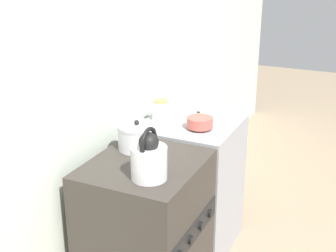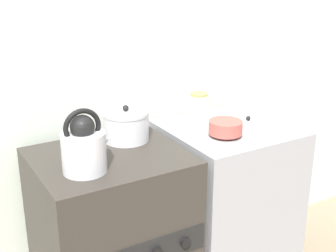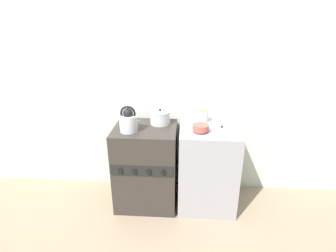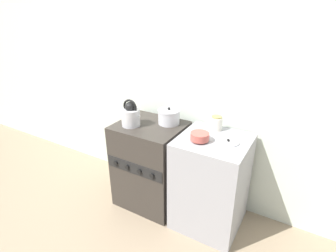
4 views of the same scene
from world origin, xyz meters
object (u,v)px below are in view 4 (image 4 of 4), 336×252
at_px(cooking_pot, 169,117).
at_px(loose_pot_lid, 228,142).
at_px(storage_jar, 216,123).
at_px(kettle, 131,115).
at_px(stove, 151,164).
at_px(enamel_bowl, 200,136).

height_order(cooking_pot, loose_pot_lid, cooking_pot).
bearing_deg(storage_jar, kettle, -157.91).
bearing_deg(storage_jar, loose_pot_lid, -46.47).
relative_size(stove, loose_pot_lid, 4.93).
height_order(cooking_pot, enamel_bowl, cooking_pot).
height_order(enamel_bowl, loose_pot_lid, enamel_bowl).
height_order(cooking_pot, storage_jar, cooking_pot).
bearing_deg(storage_jar, enamel_bowl, -97.78).
distance_m(kettle, cooking_pot, 0.36).
xyz_separation_m(kettle, cooking_pot, (0.28, 0.22, -0.03)).
xyz_separation_m(enamel_bowl, storage_jar, (0.04, 0.28, 0.02)).
xyz_separation_m(stove, storage_jar, (0.58, 0.20, 0.51)).
xyz_separation_m(cooking_pot, loose_pot_lid, (0.62, -0.11, -0.06)).
xyz_separation_m(stove, enamel_bowl, (0.55, -0.08, 0.48)).
relative_size(kettle, enamel_bowl, 1.65).
distance_m(enamel_bowl, storage_jar, 0.28).
bearing_deg(kettle, cooking_pot, 37.82).
bearing_deg(enamel_bowl, loose_pot_lid, 23.80).
bearing_deg(loose_pot_lid, stove, -178.97).
distance_m(stove, enamel_bowl, 0.73).
bearing_deg(stove, storage_jar, 18.59).
distance_m(stove, kettle, 0.56).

